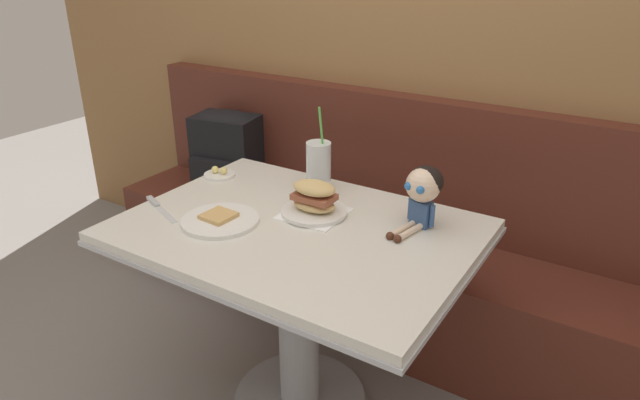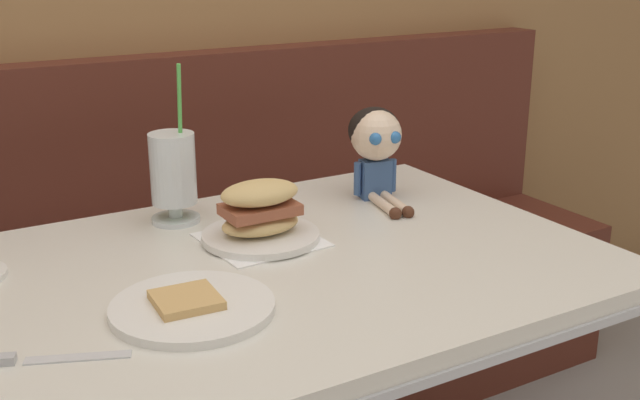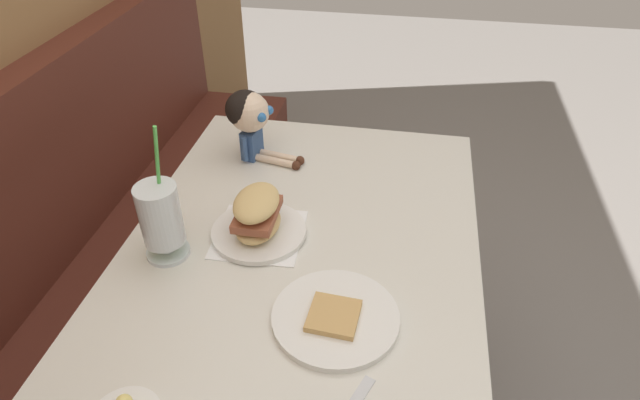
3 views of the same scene
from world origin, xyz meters
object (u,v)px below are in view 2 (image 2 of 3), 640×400
Objects in this scene: milkshake_glass at (173,173)px; sandwich_plate at (262,217)px; butter_knife at (9,360)px; seated_doll at (376,140)px; toast_plate at (192,306)px.

sandwich_plate is at bearing -60.99° from milkshake_glass.
butter_knife is (-0.39, -0.42, -0.10)m from milkshake_glass.
seated_doll is (0.43, -0.07, 0.03)m from milkshake_glass.
seated_doll is (0.33, 0.11, 0.08)m from sandwich_plate.
milkshake_glass reaches higher than seated_doll.
milkshake_glass is 1.39× the size of seated_doll.
toast_plate is at bearing -136.40° from sandwich_plate.
seated_doll is at bearing -9.62° from milkshake_glass.
milkshake_glass is 1.40× the size of butter_knife.
milkshake_glass reaches higher than sandwich_plate.
toast_plate is 1.10× the size of seated_doll.
toast_plate is 0.31m from sandwich_plate.
seated_doll reaches higher than sandwich_plate.
seated_doll is (0.55, 0.32, 0.12)m from toast_plate.
milkshake_glass is at bearing 46.88° from butter_knife.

